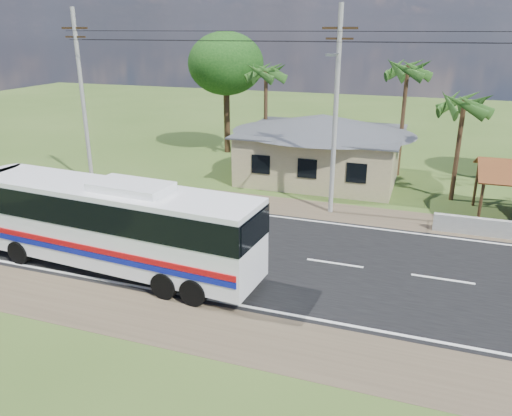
{
  "coord_description": "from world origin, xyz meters",
  "views": [
    {
      "loc": [
        7.75,
        -19.91,
        9.81
      ],
      "look_at": [
        0.46,
        1.0,
        1.79
      ],
      "focal_mm": 35.0,
      "sensor_mm": 36.0,
      "label": 1
    }
  ],
  "objects": [
    {
      "name": "palm_near",
      "position": [
        9.5,
        11.0,
        5.71
      ],
      "size": [
        2.8,
        2.8,
        6.7
      ],
      "color": "#47301E",
      "rests_on": "ground"
    },
    {
      "name": "palm_mid",
      "position": [
        6.0,
        15.5,
        7.16
      ],
      "size": [
        2.8,
        2.8,
        8.2
      ],
      "color": "#47301E",
      "rests_on": "ground"
    },
    {
      "name": "palm_far",
      "position": [
        -4.0,
        16.0,
        6.68
      ],
      "size": [
        2.8,
        2.8,
        7.7
      ],
      "color": "#47301E",
      "rests_on": "ground"
    },
    {
      "name": "house",
      "position": [
        1.0,
        13.0,
        2.64
      ],
      "size": [
        12.4,
        10.0,
        5.0
      ],
      "color": "tan",
      "rests_on": "ground"
    },
    {
      "name": "concrete_barrier",
      "position": [
        12.0,
        5.6,
        0.45
      ],
      "size": [
        7.0,
        0.3,
        0.9
      ],
      "primitive_type": "cube",
      "color": "#9E9E99",
      "rests_on": "ground"
    },
    {
      "name": "road",
      "position": [
        0.0,
        0.0,
        0.01
      ],
      "size": [
        120.0,
        16.0,
        0.03
      ],
      "color": "black",
      "rests_on": "ground"
    },
    {
      "name": "ground",
      "position": [
        0.0,
        0.0,
        0.0
      ],
      "size": [
        120.0,
        120.0,
        0.0
      ],
      "primitive_type": "plane",
      "color": "#334D1B",
      "rests_on": "ground"
    },
    {
      "name": "utility_poles",
      "position": [
        2.67,
        6.49,
        5.77
      ],
      "size": [
        32.8,
        2.22,
        11.0
      ],
      "color": "#9E9E99",
      "rests_on": "ground"
    },
    {
      "name": "tree_behind_house",
      "position": [
        -8.0,
        18.0,
        7.12
      ],
      "size": [
        6.0,
        6.0,
        9.61
      ],
      "color": "#47301E",
      "rests_on": "ground"
    },
    {
      "name": "coach_bus",
      "position": [
        -4.24,
        -3.61,
        2.3
      ],
      "size": [
        13.13,
        3.72,
        4.03
      ],
      "rotation": [
        0.0,
        0.0,
        -0.08
      ],
      "color": "white",
      "rests_on": "ground"
    }
  ]
}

